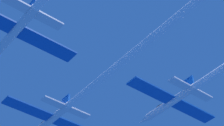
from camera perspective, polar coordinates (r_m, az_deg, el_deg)
The scene contains 1 object.
jet_lead at distance 54.15m, azimuth 0.48°, elevation -0.55°, with size 15.21×51.02×2.52m.
Camera 1 is at (-25.55, -47.36, -35.36)m, focal length 70.60 mm.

